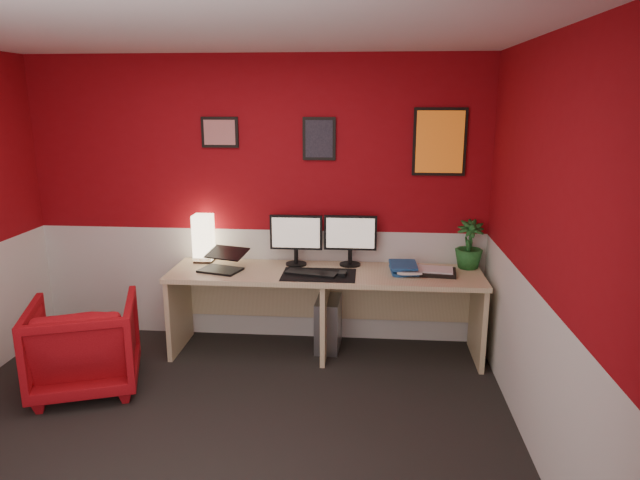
# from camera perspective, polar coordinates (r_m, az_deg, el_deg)

# --- Properties ---
(ground) EXTENTS (4.00, 3.50, 0.01)m
(ground) POSITION_cam_1_polar(r_m,az_deg,el_deg) (3.90, -11.00, -19.38)
(ground) COLOR black
(ground) RESTS_ON ground
(ceiling) EXTENTS (4.00, 3.50, 0.01)m
(ceiling) POSITION_cam_1_polar(r_m,az_deg,el_deg) (3.30, -13.12, 20.11)
(ceiling) COLOR white
(ceiling) RESTS_ON ground
(wall_back) EXTENTS (4.00, 0.01, 2.50)m
(wall_back) POSITION_cam_1_polar(r_m,az_deg,el_deg) (5.05, -6.28, 3.82)
(wall_back) COLOR maroon
(wall_back) RESTS_ON ground
(wall_front) EXTENTS (4.00, 0.01, 2.50)m
(wall_front) POSITION_cam_1_polar(r_m,az_deg,el_deg) (1.90, -27.79, -15.22)
(wall_front) COLOR maroon
(wall_front) RESTS_ON ground
(wall_right) EXTENTS (0.01, 3.50, 2.50)m
(wall_right) POSITION_cam_1_polar(r_m,az_deg,el_deg) (3.40, 22.31, -2.06)
(wall_right) COLOR maroon
(wall_right) RESTS_ON ground
(wainscot_back) EXTENTS (4.00, 0.01, 1.00)m
(wainscot_back) POSITION_cam_1_polar(r_m,az_deg,el_deg) (5.22, -6.07, -4.31)
(wainscot_back) COLOR silver
(wainscot_back) RESTS_ON ground
(wainscot_right) EXTENTS (0.01, 3.50, 1.00)m
(wainscot_right) POSITION_cam_1_polar(r_m,az_deg,el_deg) (3.66, 21.14, -13.42)
(wainscot_right) COLOR silver
(wainscot_right) RESTS_ON ground
(desk) EXTENTS (2.60, 0.65, 0.73)m
(desk) POSITION_cam_1_polar(r_m,az_deg,el_deg) (4.87, 0.52, -7.29)
(desk) COLOR tan
(desk) RESTS_ON ground
(shoji_lamp) EXTENTS (0.16, 0.16, 0.40)m
(shoji_lamp) POSITION_cam_1_polar(r_m,az_deg,el_deg) (5.10, -11.56, 0.05)
(shoji_lamp) COLOR #FFE5B2
(shoji_lamp) RESTS_ON desk
(laptop) EXTENTS (0.38, 0.32, 0.22)m
(laptop) POSITION_cam_1_polar(r_m,az_deg,el_deg) (4.81, -9.97, -1.82)
(laptop) COLOR black
(laptop) RESTS_ON desk
(monitor_left) EXTENTS (0.45, 0.06, 0.58)m
(monitor_left) POSITION_cam_1_polar(r_m,az_deg,el_deg) (4.88, -2.43, 0.78)
(monitor_left) COLOR black
(monitor_left) RESTS_ON desk
(monitor_right) EXTENTS (0.45, 0.06, 0.58)m
(monitor_right) POSITION_cam_1_polar(r_m,az_deg,el_deg) (4.86, 3.05, 0.75)
(monitor_right) COLOR black
(monitor_right) RESTS_ON desk
(desk_mat) EXTENTS (0.60, 0.38, 0.01)m
(desk_mat) POSITION_cam_1_polar(r_m,az_deg,el_deg) (4.66, -0.12, -3.50)
(desk_mat) COLOR black
(desk_mat) RESTS_ON desk
(keyboard) EXTENTS (0.44, 0.23, 0.02)m
(keyboard) POSITION_cam_1_polar(r_m,az_deg,el_deg) (4.66, -0.86, -3.33)
(keyboard) COLOR black
(keyboard) RESTS_ON desk_mat
(mouse) EXTENTS (0.07, 0.11, 0.03)m
(mouse) POSITION_cam_1_polar(r_m,az_deg,el_deg) (4.63, 2.25, -3.38)
(mouse) COLOR black
(mouse) RESTS_ON desk_mat
(book_bottom) EXTENTS (0.24, 0.31, 0.03)m
(book_bottom) POSITION_cam_1_polar(r_m,az_deg,el_deg) (4.77, 7.06, -3.06)
(book_bottom) COLOR #1E4E8B
(book_bottom) RESTS_ON desk
(book_middle) EXTENTS (0.22, 0.28, 0.02)m
(book_middle) POSITION_cam_1_polar(r_m,az_deg,el_deg) (4.74, 7.73, -2.88)
(book_middle) COLOR silver
(book_middle) RESTS_ON book_bottom
(book_top) EXTENTS (0.23, 0.30, 0.03)m
(book_top) POSITION_cam_1_polar(r_m,az_deg,el_deg) (4.74, 6.96, -2.50)
(book_top) COLOR #1E4E8B
(book_top) RESTS_ON book_middle
(zen_tray) EXTENTS (0.38, 0.29, 0.03)m
(zen_tray) POSITION_cam_1_polar(r_m,az_deg,el_deg) (4.78, 11.33, -3.15)
(zen_tray) COLOR black
(zen_tray) RESTS_ON desk
(potted_plant) EXTENTS (0.24, 0.24, 0.41)m
(potted_plant) POSITION_cam_1_polar(r_m,az_deg,el_deg) (4.96, 14.68, -0.44)
(potted_plant) COLOR #19591E
(potted_plant) RESTS_ON desk
(pc_tower) EXTENTS (0.22, 0.46, 0.45)m
(pc_tower) POSITION_cam_1_polar(r_m,az_deg,el_deg) (5.05, 0.87, -8.20)
(pc_tower) COLOR #99999E
(pc_tower) RESTS_ON ground
(armchair) EXTENTS (0.95, 0.96, 0.69)m
(armchair) POSITION_cam_1_polar(r_m,az_deg,el_deg) (4.66, -22.46, -9.66)
(armchair) COLOR #A91218
(armchair) RESTS_ON ground
(art_left) EXTENTS (0.32, 0.02, 0.26)m
(art_left) POSITION_cam_1_polar(r_m,az_deg,el_deg) (5.03, -9.98, 10.55)
(art_left) COLOR red
(art_left) RESTS_ON wall_back
(art_center) EXTENTS (0.28, 0.02, 0.36)m
(art_center) POSITION_cam_1_polar(r_m,az_deg,el_deg) (4.89, -0.08, 10.08)
(art_center) COLOR black
(art_center) RESTS_ON wall_back
(art_right) EXTENTS (0.44, 0.02, 0.56)m
(art_right) POSITION_cam_1_polar(r_m,az_deg,el_deg) (4.91, 11.87, 9.57)
(art_right) COLOR orange
(art_right) RESTS_ON wall_back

